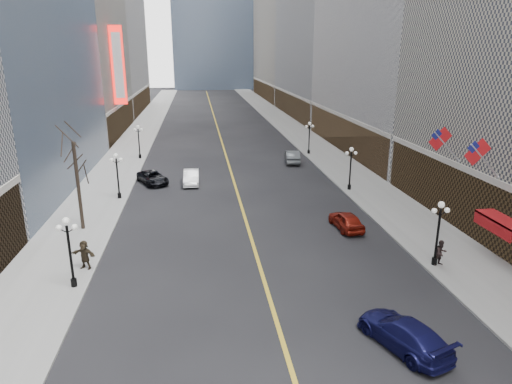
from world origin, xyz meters
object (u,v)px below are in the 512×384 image
object	(u,v)px
streetlamp_east_1	(439,227)
streetlamp_east_3	(309,134)
car_nb_far	(153,178)
car_sb_near	(404,333)
streetlamp_west_1	(69,245)
streetlamp_east_2	(351,164)
car_sb_mid	(346,220)
car_sb_far	(292,157)
streetlamp_west_2	(117,171)
streetlamp_west_3	(139,138)
car_nb_mid	(191,177)

from	to	relation	value
streetlamp_east_1	streetlamp_east_3	world-z (taller)	same
car_nb_far	car_sb_near	xyz separation A→B (m)	(14.83, -31.57, 0.06)
streetlamp_east_3	streetlamp_west_1	world-z (taller)	same
streetlamp_east_1	streetlamp_east_2	bearing A→B (deg)	90.00
car_nb_far	streetlamp_east_2	bearing A→B (deg)	-39.49
streetlamp_west_1	car_sb_mid	distance (m)	21.30
streetlamp_east_1	car_sb_mid	distance (m)	8.67
streetlamp_east_3	car_nb_far	size ratio (longest dim) A/B	0.90
car_sb_near	car_sb_far	world-z (taller)	car_sb_far
streetlamp_west_2	car_sb_near	world-z (taller)	streetlamp_west_2
streetlamp_east_3	streetlamp_east_1	bearing A→B (deg)	-90.00
streetlamp_west_3	car_sb_near	world-z (taller)	streetlamp_west_3
streetlamp_east_3	streetlamp_west_2	distance (m)	29.68
car_nb_mid	car_sb_mid	distance (m)	19.85
streetlamp_east_3	car_sb_far	distance (m)	6.15
streetlamp_east_2	car_sb_near	world-z (taller)	streetlamp_east_2
car_nb_mid	car_sb_far	distance (m)	15.73
streetlamp_west_2	car_nb_mid	distance (m)	8.73
streetlamp_west_2	car_nb_mid	world-z (taller)	streetlamp_west_2
car_sb_far	streetlamp_east_1	bearing A→B (deg)	103.16
streetlamp_east_2	car_nb_far	bearing A→B (deg)	165.44
streetlamp_west_1	car_sb_mid	xyz separation A→B (m)	(19.82, 7.50, -2.16)
streetlamp_east_3	car_sb_near	size ratio (longest dim) A/B	0.86
streetlamp_west_2	car_sb_near	bearing A→B (deg)	-56.03
streetlamp_east_2	streetlamp_west_3	size ratio (longest dim) A/B	1.00
car_sb_mid	car_sb_far	distance (m)	23.81
streetlamp_west_2	streetlamp_east_3	bearing A→B (deg)	37.33
car_sb_mid	streetlamp_west_1	bearing A→B (deg)	15.41
streetlamp_west_1	streetlamp_east_2	bearing A→B (deg)	37.33
streetlamp_west_2	streetlamp_west_3	xyz separation A→B (m)	(0.00, 18.00, 0.00)
streetlamp_west_3	streetlamp_east_1	bearing A→B (deg)	-56.75
streetlamp_east_3	car_sb_far	bearing A→B (deg)	-125.87
car_nb_far	streetlamp_west_3	bearing A→B (deg)	77.61
streetlamp_east_1	car_nb_mid	distance (m)	28.17
streetlamp_east_3	streetlamp_west_1	distance (m)	43.05
streetlamp_west_3	car_nb_mid	bearing A→B (deg)	-62.09
streetlamp_west_3	car_sb_mid	bearing A→B (deg)	-55.18
streetlamp_east_2	car_sb_far	world-z (taller)	streetlamp_east_2
streetlamp_west_3	car_nb_mid	distance (m)	15.21
streetlamp_west_3	streetlamp_east_3	bearing A→B (deg)	0.00
streetlamp_east_1	streetlamp_west_2	size ratio (longest dim) A/B	1.00
streetlamp_west_1	streetlamp_west_2	distance (m)	18.00
streetlamp_east_3	car_sb_mid	bearing A→B (deg)	-97.55
streetlamp_east_3	car_sb_mid	xyz separation A→B (m)	(-3.78, -28.50, -2.16)
car_sb_mid	car_sb_near	bearing A→B (deg)	76.73
car_nb_mid	streetlamp_east_3	bearing A→B (deg)	39.66
car_nb_far	car_nb_mid	bearing A→B (deg)	-34.43
streetlamp_west_2	car_sb_far	distance (m)	24.29
streetlamp_west_1	car_sb_far	size ratio (longest dim) A/B	0.90
streetlamp_east_3	car_sb_far	xyz separation A→B (m)	(-3.39, -4.69, -2.07)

